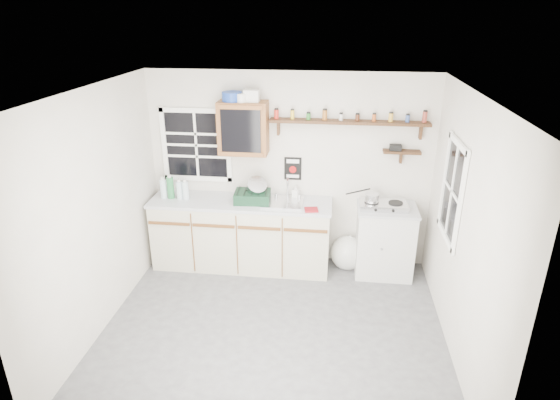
{
  "coord_description": "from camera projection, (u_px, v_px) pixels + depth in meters",
  "views": [
    {
      "loc": [
        0.56,
        -4.07,
        3.18
      ],
      "look_at": [
        0.01,
        0.55,
        1.27
      ],
      "focal_mm": 30.0,
      "sensor_mm": 36.0,
      "label": 1
    }
  ],
  "objects": [
    {
      "name": "sink",
      "position": [
        283.0,
        202.0,
        5.86
      ],
      "size": [
        0.52,
        0.44,
        0.29
      ],
      "color": "silver",
      "rests_on": "main_cabinet"
    },
    {
      "name": "main_cabinet",
      "position": [
        242.0,
        233.0,
        6.09
      ],
      "size": [
        2.31,
        0.63,
        0.92
      ],
      "color": "beige",
      "rests_on": "floor"
    },
    {
      "name": "spice_shelf",
      "position": [
        349.0,
        121.0,
        5.59
      ],
      "size": [
        1.91,
        0.18,
        0.35
      ],
      "color": "black",
      "rests_on": "wall_back"
    },
    {
      "name": "dish_rack",
      "position": [
        254.0,
        194.0,
        5.86
      ],
      "size": [
        0.46,
        0.36,
        0.33
      ],
      "rotation": [
        0.0,
        0.0,
        0.06
      ],
      "color": "black",
      "rests_on": "main_cabinet"
    },
    {
      "name": "upper_cabinet_clutter",
      "position": [
        240.0,
        96.0,
        5.56
      ],
      "size": [
        0.45,
        0.24,
        0.14
      ],
      "color": "#173797",
      "rests_on": "upper_cabinet"
    },
    {
      "name": "rag",
      "position": [
        311.0,
        210.0,
        5.63
      ],
      "size": [
        0.18,
        0.16,
        0.02
      ],
      "primitive_type": "cube",
      "rotation": [
        0.0,
        0.0,
        0.17
      ],
      "color": "maroon",
      "rests_on": "main_cabinet"
    },
    {
      "name": "trash_bag",
      "position": [
        348.0,
        253.0,
        6.13
      ],
      "size": [
        0.43,
        0.39,
        0.49
      ],
      "color": "silver",
      "rests_on": "floor"
    },
    {
      "name": "room",
      "position": [
        272.0,
        223.0,
        4.54
      ],
      "size": [
        3.64,
        3.24,
        2.54
      ],
      "color": "#48474A",
      "rests_on": "ground"
    },
    {
      "name": "right_cabinet",
      "position": [
        384.0,
        240.0,
        5.92
      ],
      "size": [
        0.73,
        0.57,
        0.91
      ],
      "color": "silver",
      "rests_on": "floor"
    },
    {
      "name": "warning_sign",
      "position": [
        293.0,
        169.0,
        5.98
      ],
      "size": [
        0.22,
        0.02,
        0.3
      ],
      "color": "black",
      "rests_on": "wall_back"
    },
    {
      "name": "window_right",
      "position": [
        453.0,
        191.0,
        4.77
      ],
      "size": [
        0.03,
        0.78,
        1.08
      ],
      "color": "black",
      "rests_on": "wall_back"
    },
    {
      "name": "saucepan",
      "position": [
        371.0,
        198.0,
        5.7
      ],
      "size": [
        0.4,
        0.27,
        0.18
      ],
      "rotation": [
        0.0,
        0.0,
        -0.59
      ],
      "color": "silver",
      "rests_on": "hotplate"
    },
    {
      "name": "secondary_shelf",
      "position": [
        400.0,
        151.0,
        5.66
      ],
      "size": [
        0.45,
        0.16,
        0.24
      ],
      "color": "black",
      "rests_on": "wall_back"
    },
    {
      "name": "water_bottles",
      "position": [
        174.0,
        189.0,
        5.95
      ],
      "size": [
        0.37,
        0.1,
        0.31
      ],
      "color": "silver",
      "rests_on": "main_cabinet"
    },
    {
      "name": "hotplate",
      "position": [
        383.0,
        205.0,
        5.72
      ],
      "size": [
        0.59,
        0.33,
        0.08
      ],
      "rotation": [
        0.0,
        0.0,
        0.03
      ],
      "color": "silver",
      "rests_on": "right_cabinet"
    },
    {
      "name": "window_back",
      "position": [
        196.0,
        145.0,
        6.01
      ],
      "size": [
        0.93,
        0.03,
        0.98
      ],
      "color": "black",
      "rests_on": "wall_back"
    },
    {
      "name": "soap_bottle",
      "position": [
        296.0,
        192.0,
        5.98
      ],
      "size": [
        0.1,
        0.1,
        0.18
      ],
      "primitive_type": "imported",
      "rotation": [
        0.0,
        0.0,
        -0.28
      ],
      "color": "silver",
      "rests_on": "main_cabinet"
    },
    {
      "name": "upper_cabinet",
      "position": [
        243.0,
        128.0,
        5.7
      ],
      "size": [
        0.6,
        0.32,
        0.65
      ],
      "color": "brown",
      "rests_on": "wall_back"
    }
  ]
}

